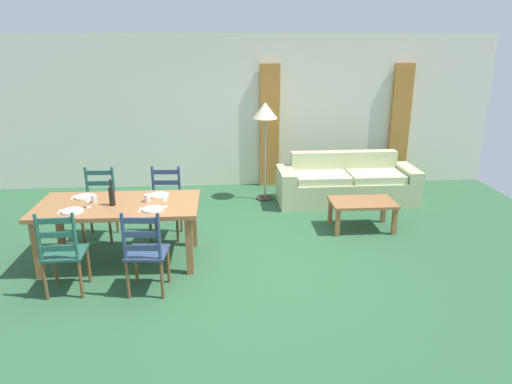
{
  "coord_description": "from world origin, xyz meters",
  "views": [
    {
      "loc": [
        -0.07,
        -5.16,
        2.61
      ],
      "look_at": [
        0.31,
        0.47,
        0.75
      ],
      "focal_mm": 32.76,
      "sensor_mm": 36.0,
      "label": 1
    }
  ],
  "objects_px": {
    "wine_bottle": "(112,196)",
    "coffee_table": "(362,205)",
    "dining_chair_near_right": "(146,252)",
    "coffee_cup_primary": "(147,198)",
    "dining_chair_near_left": "(63,252)",
    "couch": "(346,184)",
    "dining_chair_far_right": "(166,203)",
    "coffee_cup_secondary": "(94,199)",
    "dining_table": "(119,210)",
    "standing_lamp": "(265,116)",
    "wine_glass_near_right": "(164,198)",
    "dining_chair_far_left": "(99,204)",
    "wine_glass_near_left": "(87,199)"
  },
  "relations": [
    {
      "from": "dining_chair_near_left",
      "to": "wine_glass_near_right",
      "type": "xyz_separation_m",
      "value": [
        1.01,
        0.59,
        0.38
      ]
    },
    {
      "from": "dining_table",
      "to": "coffee_cup_primary",
      "type": "distance_m",
      "value": 0.37
    },
    {
      "from": "dining_table",
      "to": "coffee_table",
      "type": "distance_m",
      "value": 3.33
    },
    {
      "from": "wine_bottle",
      "to": "standing_lamp",
      "type": "relative_size",
      "value": 0.19
    },
    {
      "from": "wine_bottle",
      "to": "couch",
      "type": "height_order",
      "value": "wine_bottle"
    },
    {
      "from": "dining_chair_near_left",
      "to": "coffee_cup_primary",
      "type": "xyz_separation_m",
      "value": [
        0.78,
        0.78,
        0.32
      ]
    },
    {
      "from": "dining_table",
      "to": "dining_chair_far_right",
      "type": "distance_m",
      "value": 0.91
    },
    {
      "from": "dining_chair_near_right",
      "to": "standing_lamp",
      "type": "height_order",
      "value": "standing_lamp"
    },
    {
      "from": "dining_chair_far_right",
      "to": "coffee_cup_primary",
      "type": "distance_m",
      "value": 0.79
    },
    {
      "from": "dining_chair_near_left",
      "to": "couch",
      "type": "bearing_deg",
      "value": 36.6
    },
    {
      "from": "dining_chair_far_right",
      "to": "wine_glass_near_right",
      "type": "bearing_deg",
      "value": -82.96
    },
    {
      "from": "dining_chair_far_left",
      "to": "wine_glass_near_left",
      "type": "bearing_deg",
      "value": -82.08
    },
    {
      "from": "coffee_cup_secondary",
      "to": "coffee_cup_primary",
      "type": "bearing_deg",
      "value": -1.28
    },
    {
      "from": "standing_lamp",
      "to": "dining_table",
      "type": "bearing_deg",
      "value": -131.24
    },
    {
      "from": "dining_chair_near_left",
      "to": "dining_chair_far_left",
      "type": "height_order",
      "value": "same"
    },
    {
      "from": "dining_chair_far_left",
      "to": "dining_chair_far_right",
      "type": "xyz_separation_m",
      "value": [
        0.9,
        -0.03,
        0.0
      ]
    },
    {
      "from": "dining_table",
      "to": "coffee_table",
      "type": "height_order",
      "value": "dining_table"
    },
    {
      "from": "dining_table",
      "to": "dining_chair_far_right",
      "type": "height_order",
      "value": "dining_chair_far_right"
    },
    {
      "from": "dining_chair_near_left",
      "to": "wine_bottle",
      "type": "bearing_deg",
      "value": 60.31
    },
    {
      "from": "dining_chair_near_left",
      "to": "wine_glass_near_right",
      "type": "relative_size",
      "value": 5.96
    },
    {
      "from": "dining_chair_far_right",
      "to": "wine_glass_near_left",
      "type": "relative_size",
      "value": 5.96
    },
    {
      "from": "dining_chair_near_right",
      "to": "wine_glass_near_left",
      "type": "bearing_deg",
      "value": 138.03
    },
    {
      "from": "wine_glass_near_right",
      "to": "wine_bottle",
      "type": "bearing_deg",
      "value": 171.24
    },
    {
      "from": "wine_glass_near_left",
      "to": "coffee_table",
      "type": "height_order",
      "value": "wine_glass_near_left"
    },
    {
      "from": "coffee_table",
      "to": "wine_glass_near_right",
      "type": "bearing_deg",
      "value": -159.94
    },
    {
      "from": "dining_chair_near_right",
      "to": "coffee_cup_primary",
      "type": "bearing_deg",
      "value": 96.04
    },
    {
      "from": "dining_chair_far_right",
      "to": "couch",
      "type": "height_order",
      "value": "dining_chair_far_right"
    },
    {
      "from": "wine_bottle",
      "to": "coffee_table",
      "type": "relative_size",
      "value": 0.35
    },
    {
      "from": "dining_chair_near_left",
      "to": "dining_table",
      "type": "bearing_deg",
      "value": 59.43
    },
    {
      "from": "dining_table",
      "to": "standing_lamp",
      "type": "bearing_deg",
      "value": 48.76
    },
    {
      "from": "coffee_table",
      "to": "standing_lamp",
      "type": "xyz_separation_m",
      "value": [
        -1.27,
        1.4,
        1.06
      ]
    },
    {
      "from": "wine_glass_near_right",
      "to": "coffee_cup_secondary",
      "type": "relative_size",
      "value": 1.79
    },
    {
      "from": "wine_bottle",
      "to": "standing_lamp",
      "type": "height_order",
      "value": "standing_lamp"
    },
    {
      "from": "coffee_cup_secondary",
      "to": "standing_lamp",
      "type": "relative_size",
      "value": 0.05
    },
    {
      "from": "dining_chair_far_left",
      "to": "standing_lamp",
      "type": "height_order",
      "value": "standing_lamp"
    },
    {
      "from": "dining_chair_far_right",
      "to": "dining_chair_near_left",
      "type": "bearing_deg",
      "value": -120.77
    },
    {
      "from": "wine_bottle",
      "to": "standing_lamp",
      "type": "distance_m",
      "value": 3.06
    },
    {
      "from": "dining_table",
      "to": "coffee_table",
      "type": "xyz_separation_m",
      "value": [
        3.21,
        0.81,
        -0.31
      ]
    },
    {
      "from": "dining_table",
      "to": "wine_glass_near_left",
      "type": "bearing_deg",
      "value": -158.29
    },
    {
      "from": "dining_chair_near_right",
      "to": "coffee_table",
      "type": "height_order",
      "value": "dining_chair_near_right"
    },
    {
      "from": "dining_table",
      "to": "dining_chair_far_right",
      "type": "xyz_separation_m",
      "value": [
        0.46,
        0.76,
        -0.19
      ]
    },
    {
      "from": "wine_glass_near_left",
      "to": "coffee_cup_primary",
      "type": "distance_m",
      "value": 0.67
    },
    {
      "from": "coffee_table",
      "to": "dining_chair_near_right",
      "type": "bearing_deg",
      "value": -150.12
    },
    {
      "from": "dining_table",
      "to": "wine_glass_near_left",
      "type": "relative_size",
      "value": 11.8
    },
    {
      "from": "dining_chair_far_right",
      "to": "coffee_cup_secondary",
      "type": "relative_size",
      "value": 10.67
    },
    {
      "from": "dining_chair_near_right",
      "to": "coffee_cup_primary",
      "type": "xyz_separation_m",
      "value": [
        -0.09,
        0.83,
        0.32
      ]
    },
    {
      "from": "dining_chair_near_right",
      "to": "coffee_table",
      "type": "relative_size",
      "value": 1.07
    },
    {
      "from": "coffee_cup_primary",
      "to": "couch",
      "type": "bearing_deg",
      "value": 33.93
    },
    {
      "from": "dining_chair_near_right",
      "to": "wine_bottle",
      "type": "xyz_separation_m",
      "value": [
        -0.47,
        0.73,
        0.39
      ]
    },
    {
      "from": "dining_chair_near_left",
      "to": "coffee_table",
      "type": "height_order",
      "value": "dining_chair_near_left"
    }
  ]
}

